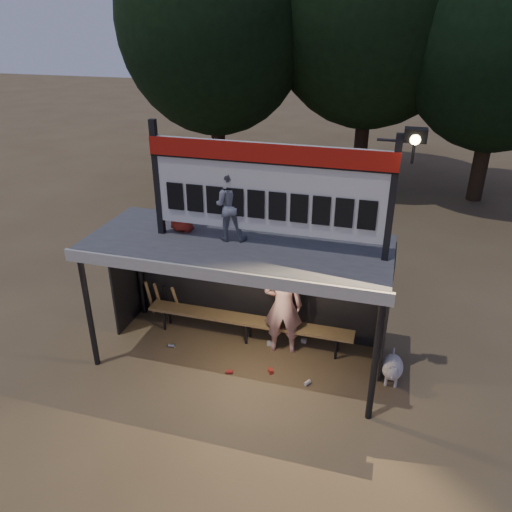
# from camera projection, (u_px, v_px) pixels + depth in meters

# --- Properties ---
(ground) EXTENTS (80.00, 80.00, 0.00)m
(ground) POSITION_uv_depth(u_px,v_px,m) (240.00, 357.00, 9.17)
(ground) COLOR brown
(ground) RESTS_ON ground
(player) EXTENTS (0.77, 0.57, 1.92)m
(player) POSITION_uv_depth(u_px,v_px,m) (283.00, 306.00, 8.95)
(player) COLOR white
(player) RESTS_ON ground
(child_a) EXTENTS (0.67, 0.57, 1.20)m
(child_a) POSITION_uv_depth(u_px,v_px,m) (229.00, 204.00, 8.00)
(child_a) COLOR slate
(child_a) RESTS_ON dugout_shelter
(child_b) EXTENTS (0.58, 0.42, 1.10)m
(child_b) POSITION_uv_depth(u_px,v_px,m) (181.00, 200.00, 8.36)
(child_b) COLOR #A9281A
(child_b) RESTS_ON dugout_shelter
(dugout_shelter) EXTENTS (5.10, 2.08, 2.32)m
(dugout_shelter) POSITION_uv_depth(u_px,v_px,m) (242.00, 261.00, 8.57)
(dugout_shelter) COLOR #424245
(dugout_shelter) RESTS_ON ground
(scoreboard_assembly) EXTENTS (4.10, 0.27, 1.99)m
(scoreboard_assembly) POSITION_uv_depth(u_px,v_px,m) (271.00, 186.00, 7.57)
(scoreboard_assembly) COLOR black
(scoreboard_assembly) RESTS_ON dugout_shelter
(bench) EXTENTS (4.00, 0.35, 0.48)m
(bench) POSITION_uv_depth(u_px,v_px,m) (248.00, 321.00, 9.45)
(bench) COLOR olive
(bench) RESTS_ON ground
(tree_left) EXTENTS (6.46, 6.46, 9.27)m
(tree_left) POSITION_uv_depth(u_px,v_px,m) (214.00, 20.00, 16.41)
(tree_left) COLOR black
(tree_left) RESTS_ON ground
(tree_right) EXTENTS (6.08, 6.08, 8.72)m
(tree_right) POSITION_uv_depth(u_px,v_px,m) (506.00, 33.00, 14.74)
(tree_right) COLOR #302215
(tree_right) RESTS_ON ground
(dog) EXTENTS (0.36, 0.81, 0.49)m
(dog) POSITION_uv_depth(u_px,v_px,m) (392.00, 368.00, 8.44)
(dog) COLOR white
(dog) RESTS_ON ground
(bats) EXTENTS (0.67, 0.35, 0.84)m
(bats) POSITION_uv_depth(u_px,v_px,m) (163.00, 300.00, 10.16)
(bats) COLOR olive
(bats) RESTS_ON ground
(litter) EXTENTS (2.78, 1.35, 0.08)m
(litter) POSITION_uv_depth(u_px,v_px,m) (259.00, 358.00, 9.07)
(litter) COLOR red
(litter) RESTS_ON ground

